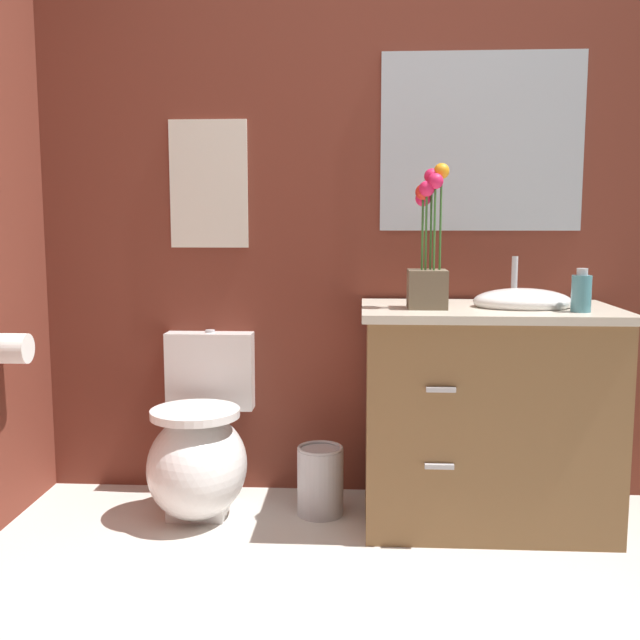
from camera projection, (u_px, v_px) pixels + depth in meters
wall_back at (446, 193)px, 3.01m from camera, size 4.57×0.05×2.50m
toilet at (200, 451)px, 2.91m from camera, size 0.38×0.59×0.69m
vanity_cabinet at (487, 412)px, 2.79m from camera, size 0.94×0.56×1.00m
flower_vase at (428, 260)px, 2.68m from camera, size 0.14×0.14×0.52m
soap_bottle at (581, 292)px, 2.58m from camera, size 0.07×0.07×0.15m
trash_bin at (320, 480)px, 2.89m from camera, size 0.18×0.18×0.27m
wall_poster at (209, 184)px, 3.03m from camera, size 0.32×0.01×0.52m
wall_mirror at (482, 142)px, 2.95m from camera, size 0.80×0.01×0.70m
toilet_paper_roll at (14, 348)px, 2.69m from camera, size 0.11×0.11×0.11m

